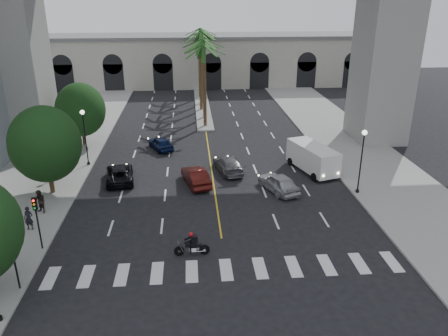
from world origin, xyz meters
TOP-DOWN VIEW (x-y plane):
  - ground at (0.00, 0.00)m, footprint 140.00×140.00m
  - sidewalk_left at (-15.00, 15.00)m, footprint 8.00×100.00m
  - sidewalk_right at (15.00, 15.00)m, footprint 8.00×100.00m
  - median at (0.00, 38.00)m, footprint 2.00×24.00m
  - pier_building at (0.00, 55.00)m, footprint 71.00×10.50m
  - palm_a at (0.00, 28.00)m, footprint 3.20×3.20m
  - palm_b at (0.10, 32.00)m, footprint 3.20×3.20m
  - palm_c at (-0.20, 36.00)m, footprint 3.20×3.20m
  - palm_d at (0.15, 40.00)m, footprint 3.20×3.20m
  - palm_e at (-0.10, 44.00)m, footprint 3.20×3.20m
  - palm_f at (0.20, 48.00)m, footprint 3.20×3.20m
  - street_tree_mid at (-13.00, 10.00)m, footprint 5.44×5.44m
  - street_tree_far at (-13.00, 22.00)m, footprint 5.04×5.04m
  - lamp_post_left_far at (-11.40, 16.00)m, footprint 0.40×0.40m
  - lamp_post_right at (11.40, 8.00)m, footprint 0.40×0.40m
  - traffic_signal_near at (-11.30, -2.50)m, footprint 0.25×0.18m
  - traffic_signal_far at (-11.30, 1.50)m, footprint 0.25×0.18m
  - motorcycle_rider at (-1.90, 0.23)m, footprint 2.20×0.59m
  - car_a at (5.18, 9.07)m, footprint 3.21×4.73m
  - car_b at (-1.50, 10.89)m, footprint 2.60×4.71m
  - car_c at (-7.97, 12.20)m, footprint 2.85×5.07m
  - car_d at (1.50, 13.57)m, footprint 2.82×5.01m
  - car_e at (-4.90, 20.21)m, footprint 3.04×4.24m
  - cargo_van at (9.04, 12.98)m, footprint 3.73×6.07m
  - pedestrian_a at (-12.82, 4.02)m, footprint 0.63×0.44m
  - pedestrian_b at (-12.80, 6.43)m, footprint 1.08×1.02m

SIDE VIEW (x-z plane):
  - ground at x=0.00m, z-range 0.00..0.00m
  - sidewalk_left at x=-15.00m, z-range 0.00..0.15m
  - sidewalk_right at x=15.00m, z-range 0.00..0.15m
  - median at x=0.00m, z-range 0.00..0.20m
  - car_c at x=-7.97m, z-range 0.00..1.34m
  - car_e at x=-4.90m, z-range 0.00..1.34m
  - car_d at x=1.50m, z-range 0.00..1.37m
  - motorcycle_rider at x=-1.90m, z-range -0.08..1.51m
  - car_b at x=-1.50m, z-range 0.00..1.47m
  - car_a at x=5.18m, z-range 0.00..1.50m
  - pedestrian_a at x=-12.82m, z-range 0.15..1.80m
  - pedestrian_b at x=-12.80m, z-range 0.15..1.90m
  - cargo_van at x=9.04m, z-range 0.14..2.57m
  - traffic_signal_near at x=-11.30m, z-range 0.69..4.34m
  - traffic_signal_far at x=-11.30m, z-range 0.69..4.34m
  - lamp_post_left_far at x=-11.40m, z-range 0.55..5.90m
  - lamp_post_right at x=11.40m, z-range 0.55..5.90m
  - street_tree_far at x=-13.00m, z-range 0.56..7.24m
  - street_tree_mid at x=-13.00m, z-range 0.61..7.81m
  - pier_building at x=0.00m, z-range 0.02..8.52m
  - palm_c at x=-0.20m, z-range 3.86..13.96m
  - palm_a at x=0.00m, z-range 3.95..14.25m
  - palm_e at x=-0.10m, z-range 3.99..14.39m
  - palm_b at x=0.10m, z-range 4.07..14.67m
  - palm_f at x=0.20m, z-range 4.11..14.81m
  - palm_d at x=0.15m, z-range 4.20..15.10m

